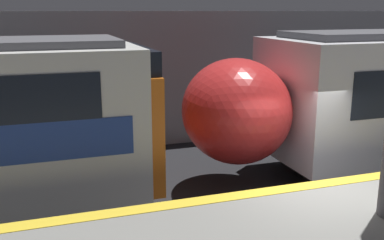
{
  "coord_description": "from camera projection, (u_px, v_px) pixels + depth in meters",
  "views": [
    {
      "loc": [
        -4.59,
        -6.39,
        4.09
      ],
      "look_at": [
        -2.09,
        1.04,
        2.16
      ],
      "focal_mm": 42.0,
      "sensor_mm": 36.0,
      "label": 1
    }
  ],
  "objects": [
    {
      "name": "ground_plane",
      "position": [
        317.0,
        238.0,
        8.28
      ],
      "size": [
        120.0,
        120.0,
        0.0
      ],
      "primitive_type": "plane",
      "color": "black"
    },
    {
      "name": "station_rear_barrier",
      "position": [
        198.0,
        78.0,
        13.91
      ],
      "size": [
        50.0,
        0.15,
        4.05
      ],
      "color": "#939399",
      "rests_on": "ground"
    }
  ]
}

